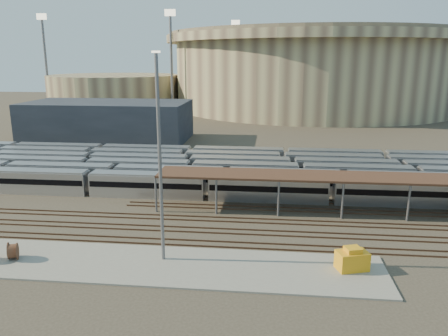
% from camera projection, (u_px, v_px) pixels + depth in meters
% --- Properties ---
extents(ground, '(420.00, 420.00, 0.00)m').
position_uv_depth(ground, '(211.00, 217.00, 59.86)').
color(ground, '#383026').
rests_on(ground, ground).
extents(apron, '(50.00, 9.00, 0.20)m').
position_uv_depth(apron, '(145.00, 264.00, 45.90)').
color(apron, gray).
rests_on(apron, ground).
extents(subway_trains, '(121.45, 23.90, 3.60)m').
position_uv_depth(subway_trains, '(197.00, 170.00, 77.77)').
color(subway_trains, '#B3B2B7').
rests_on(subway_trains, ground).
extents(inspection_shed, '(60.30, 6.00, 5.30)m').
position_uv_depth(inspection_shed, '(372.00, 179.00, 60.20)').
color(inspection_shed, slate).
rests_on(inspection_shed, ground).
extents(empty_tracks, '(170.00, 9.62, 0.18)m').
position_uv_depth(empty_tracks, '(206.00, 230.00, 55.02)').
color(empty_tracks, '#4C3323').
rests_on(empty_tracks, ground).
extents(stadium, '(124.00, 124.00, 32.50)m').
position_uv_depth(stadium, '(312.00, 69.00, 188.13)').
color(stadium, tan).
rests_on(stadium, ground).
extents(secondary_arena, '(56.00, 56.00, 14.00)m').
position_uv_depth(secondary_arena, '(115.00, 91.00, 189.65)').
color(secondary_arena, tan).
rests_on(secondary_arena, ground).
extents(service_building, '(42.00, 20.00, 10.00)m').
position_uv_depth(service_building, '(108.00, 121.00, 115.27)').
color(service_building, '#1E232D').
rests_on(service_building, ground).
extents(floodlight_0, '(4.00, 1.00, 38.40)m').
position_uv_depth(floodlight_0, '(171.00, 59.00, 163.91)').
color(floodlight_0, slate).
rests_on(floodlight_0, ground).
extents(floodlight_1, '(4.00, 1.00, 38.40)m').
position_uv_depth(floodlight_1, '(46.00, 59.00, 179.26)').
color(floodlight_1, slate).
rests_on(floodlight_1, ground).
extents(floodlight_3, '(4.00, 1.00, 38.40)m').
position_uv_depth(floodlight_3, '(235.00, 59.00, 210.01)').
color(floodlight_3, slate).
rests_on(floodlight_3, ground).
extents(cable_reel_west, '(1.67, 2.09, 1.83)m').
position_uv_depth(cable_reel_west, '(13.00, 251.00, 46.72)').
color(cable_reel_west, brown).
rests_on(cable_reel_west, apron).
extents(yard_light_pole, '(0.81, 0.36, 21.67)m').
position_uv_depth(yard_light_pole, '(160.00, 160.00, 44.28)').
color(yard_light_pole, slate).
rests_on(yard_light_pole, apron).
extents(yellow_equipment, '(3.51, 2.75, 1.92)m').
position_uv_depth(yellow_equipment, '(352.00, 260.00, 44.44)').
color(yellow_equipment, orange).
rests_on(yellow_equipment, apron).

